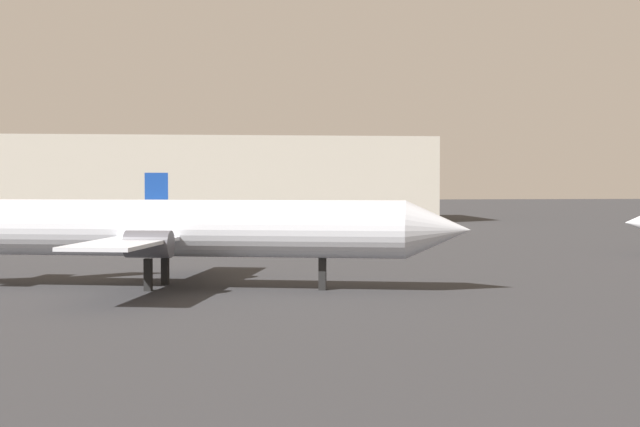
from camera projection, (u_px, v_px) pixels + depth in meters
The scene contains 3 objects.
airplane_on_taxiway at pixel (175, 228), 57.46m from camera, with size 35.92×22.77×11.39m.
airplane_far_left at pixel (258, 217), 101.89m from camera, with size 29.85×20.08×7.56m.
terminal_building at pixel (168, 180), 151.73m from camera, with size 85.62×24.66×13.66m, color beige.
Camera 1 is at (-2.21, -13.91, 6.76)m, focal length 51.63 mm.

